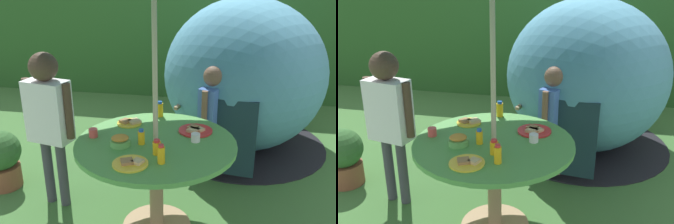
% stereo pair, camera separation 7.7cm
% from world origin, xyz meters
% --- Properties ---
extents(hedge_backdrop, '(9.00, 0.70, 1.63)m').
position_xyz_m(hedge_backdrop, '(0.00, 3.53, 0.82)').
color(hedge_backdrop, '#285623').
rests_on(hedge_backdrop, ground_plane).
extents(garden_table, '(1.16, 1.16, 0.74)m').
position_xyz_m(garden_table, '(0.00, 0.00, 0.58)').
color(garden_table, tan).
rests_on(garden_table, ground_plane).
extents(wooden_chair, '(0.57, 0.58, 1.01)m').
position_xyz_m(wooden_chair, '(0.27, 1.27, 0.54)').
color(wooden_chair, tan).
rests_on(wooden_chair, ground_plane).
extents(dome_tent, '(2.13, 2.13, 1.64)m').
position_xyz_m(dome_tent, '(0.63, 1.70, 0.81)').
color(dome_tent, teal).
rests_on(dome_tent, ground_plane).
extents(potted_plant, '(0.37, 0.37, 0.55)m').
position_xyz_m(potted_plant, '(-1.52, 0.34, 0.29)').
color(potted_plant, brown).
rests_on(potted_plant, ground_plane).
extents(child_in_blue_shirt, '(0.25, 0.36, 1.10)m').
position_xyz_m(child_in_blue_shirt, '(0.34, 0.87, 0.70)').
color(child_in_blue_shirt, '#3F3F47').
rests_on(child_in_blue_shirt, ground_plane).
extents(child_in_white_shirt, '(0.44, 0.25, 1.32)m').
position_xyz_m(child_in_white_shirt, '(-0.91, 0.18, 0.84)').
color(child_in_white_shirt, '#3F3F47').
rests_on(child_in_white_shirt, ground_plane).
extents(snack_bowl, '(0.14, 0.14, 0.08)m').
position_xyz_m(snack_bowl, '(-0.23, -0.11, 0.78)').
color(snack_bowl, '#66B259').
rests_on(snack_bowl, garden_table).
extents(plate_near_left, '(0.20, 0.20, 0.03)m').
position_xyz_m(plate_near_left, '(-0.27, 0.29, 0.75)').
color(plate_near_left, yellow).
rests_on(plate_near_left, garden_table).
extents(plate_front_edge, '(0.26, 0.26, 0.03)m').
position_xyz_m(plate_front_edge, '(0.26, 0.23, 0.75)').
color(plate_front_edge, red).
rests_on(plate_front_edge, garden_table).
extents(plate_back_edge, '(0.23, 0.23, 0.03)m').
position_xyz_m(plate_back_edge, '(-0.09, -0.36, 0.75)').
color(plate_back_edge, yellow).
rests_on(plate_back_edge, garden_table).
extents(juice_bottle_near_right, '(0.05, 0.05, 0.11)m').
position_xyz_m(juice_bottle_near_right, '(-0.09, -0.05, 0.79)').
color(juice_bottle_near_right, yellow).
rests_on(juice_bottle_near_right, garden_table).
extents(juice_bottle_far_left, '(0.05, 0.05, 0.13)m').
position_xyz_m(juice_bottle_far_left, '(0.10, -0.31, 0.80)').
color(juice_bottle_far_left, yellow).
rests_on(juice_bottle_far_left, garden_table).
extents(juice_bottle_far_right, '(0.06, 0.06, 0.11)m').
position_xyz_m(juice_bottle_far_right, '(0.05, -0.19, 0.79)').
color(juice_bottle_far_right, yellow).
rests_on(juice_bottle_far_right, garden_table).
extents(juice_bottle_center_front, '(0.06, 0.06, 0.13)m').
position_xyz_m(juice_bottle_center_front, '(-0.07, 0.49, 0.80)').
color(juice_bottle_center_front, yellow).
rests_on(juice_bottle_center_front, garden_table).
extents(cup_near, '(0.06, 0.06, 0.06)m').
position_xyz_m(cup_near, '(-0.47, 0.00, 0.77)').
color(cup_near, '#E04C47').
rests_on(cup_near, garden_table).
extents(cup_far, '(0.07, 0.07, 0.06)m').
position_xyz_m(cup_far, '(0.28, 0.05, 0.77)').
color(cup_far, white).
rests_on(cup_far, garden_table).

